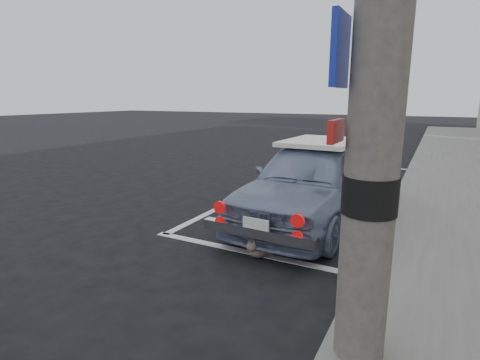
# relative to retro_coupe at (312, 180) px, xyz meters

# --- Properties ---
(ground) EXTENTS (80.00, 80.00, 0.00)m
(ground) POSITION_rel_retro_coupe_xyz_m (-0.73, -1.11, -0.65)
(ground) COLOR black
(ground) RESTS_ON ground
(pline_rear) EXTENTS (3.00, 0.12, 0.01)m
(pline_rear) POSITION_rel_retro_coupe_xyz_m (-0.23, -1.61, -0.65)
(pline_rear) COLOR silver
(pline_rear) RESTS_ON ground
(pline_front) EXTENTS (3.00, 0.12, 0.01)m
(pline_front) POSITION_rel_retro_coupe_xyz_m (-0.23, 5.39, -0.65)
(pline_front) COLOR silver
(pline_front) RESTS_ON ground
(pline_side) EXTENTS (0.12, 7.00, 0.01)m
(pline_side) POSITION_rel_retro_coupe_xyz_m (-1.63, 1.89, -0.65)
(pline_side) COLOR silver
(pline_side) RESTS_ON ground
(retro_coupe) EXTENTS (1.67, 3.84, 1.29)m
(retro_coupe) POSITION_rel_retro_coupe_xyz_m (0.00, 0.00, 0.00)
(retro_coupe) COLOR #7686A6
(retro_coupe) RESTS_ON ground
(cat) EXTENTS (0.33, 0.48, 0.27)m
(cat) POSITION_rel_retro_coupe_xyz_m (-0.12, -1.67, -0.53)
(cat) COLOR #6C6252
(cat) RESTS_ON ground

